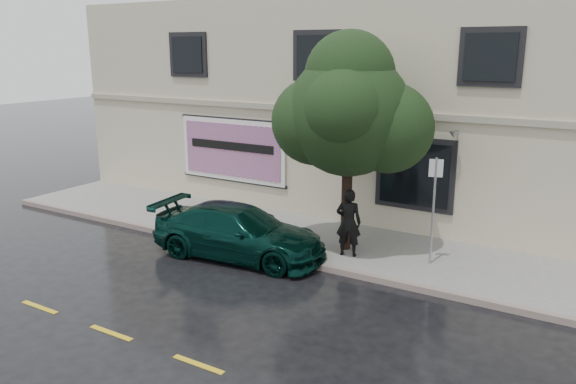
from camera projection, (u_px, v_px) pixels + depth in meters
The scene contains 12 objects.
ground at pixel (220, 273), 13.91m from camera, with size 90.00×90.00×0.00m, color black.
sidewalk at pixel (288, 234), 16.60m from camera, with size 20.00×3.50×0.15m, color #999891.
curb at pixel (254, 252), 15.14m from camera, with size 20.00×0.18×0.16m, color gray.
road_marking at pixel (111, 333), 11.00m from camera, with size 19.00×0.12×0.01m, color gold.
building at pixel (368, 102), 20.52m from camera, with size 20.00×8.12×7.00m.
billboard at pixel (232, 150), 19.08m from camera, with size 4.30×0.16×2.20m.
car at pixel (239, 232), 14.88m from camera, with size 2.10×4.75×1.38m, color black.
pedestrian at pixel (348, 222), 14.51m from camera, with size 0.65×0.43×1.80m, color black.
umbrella at pixel (350, 174), 14.19m from camera, with size 1.07×1.07×0.79m, color black.
street_tree at pixel (349, 115), 14.33m from camera, with size 3.19×3.19×5.23m.
fire_hydrant at pixel (220, 225), 16.17m from camera, with size 0.28×0.27×0.69m.
sign_pole at pixel (434, 201), 13.76m from camera, with size 0.32×0.13×2.72m.
Camera 1 is at (8.09, -10.27, 5.43)m, focal length 35.00 mm.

